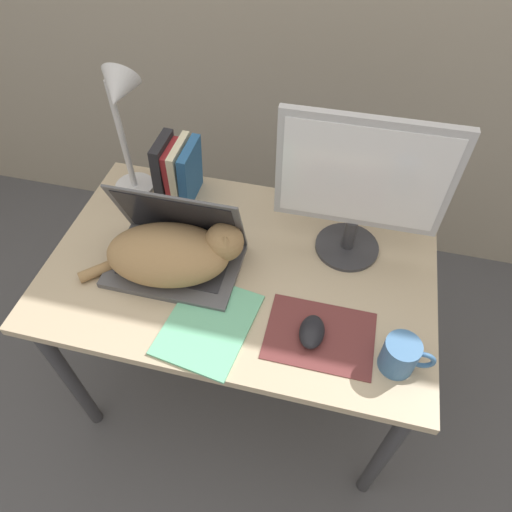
{
  "coord_description": "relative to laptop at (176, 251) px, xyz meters",
  "views": [
    {
      "loc": [
        0.24,
        -0.45,
        1.76
      ],
      "look_at": [
        0.06,
        0.32,
        0.82
      ],
      "focal_mm": 32.0,
      "sensor_mm": 36.0,
      "label": 1
    }
  ],
  "objects": [
    {
      "name": "mousepad",
      "position": [
        0.44,
        -0.15,
        -0.05
      ],
      "size": [
        0.28,
        0.2,
        0.0
      ],
      "color": "brown",
      "rests_on": "desk"
    },
    {
      "name": "ground_plane",
      "position": [
        0.18,
        -0.33,
        -0.77
      ],
      "size": [
        12.0,
        12.0,
        0.0
      ],
      "primitive_type": "plane",
      "color": "#4C4C51"
    },
    {
      "name": "notepad",
      "position": [
        0.15,
        -0.19,
        -0.04
      ],
      "size": [
        0.25,
        0.3,
        0.01
      ],
      "color": "#6BBC93",
      "rests_on": "desk"
    },
    {
      "name": "book_row",
      "position": [
        -0.09,
        0.28,
        0.05
      ],
      "size": [
        0.13,
        0.16,
        0.21
      ],
      "color": "#232328",
      "rests_on": "desk"
    },
    {
      "name": "external_monitor",
      "position": [
        0.48,
        0.17,
        0.2
      ],
      "size": [
        0.45,
        0.19,
        0.45
      ],
      "color": "#333338",
      "rests_on": "desk"
    },
    {
      "name": "mug",
      "position": [
        0.64,
        -0.19,
        0.0
      ],
      "size": [
        0.13,
        0.09,
        0.1
      ],
      "color": "teal",
      "rests_on": "desk"
    },
    {
      "name": "computer_mouse",
      "position": [
        0.42,
        -0.16,
        -0.03
      ],
      "size": [
        0.07,
        0.1,
        0.04
      ],
      "color": "black",
      "rests_on": "mousepad"
    },
    {
      "name": "desk",
      "position": [
        0.18,
        0.03,
        -0.13
      ],
      "size": [
        1.12,
        0.72,
        0.72
      ],
      "color": "tan",
      "rests_on": "ground_plane"
    },
    {
      "name": "desk_lamp",
      "position": [
        -0.22,
        0.24,
        0.26
      ],
      "size": [
        0.17,
        0.17,
        0.46
      ],
      "color": "silver",
      "rests_on": "desk"
    },
    {
      "name": "cat",
      "position": [
        0.01,
        -0.03,
        0.03
      ],
      "size": [
        0.45,
        0.26,
        0.16
      ],
      "color": "#99754C",
      "rests_on": "desk"
    },
    {
      "name": "laptop",
      "position": [
        0.0,
        0.0,
        0.0
      ],
      "size": [
        0.37,
        0.25,
        0.25
      ],
      "color": "#4C4C51",
      "rests_on": "desk"
    }
  ]
}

